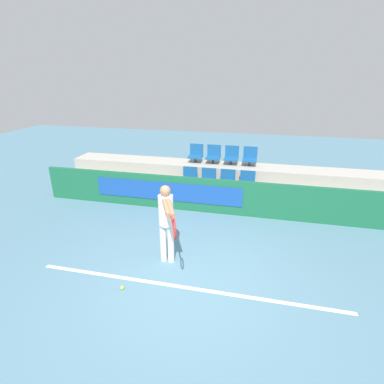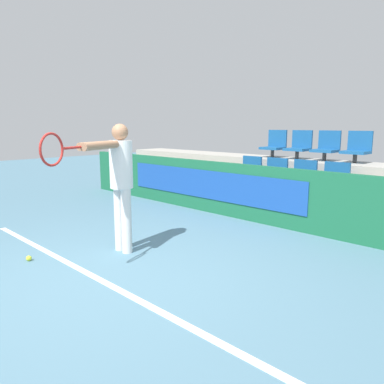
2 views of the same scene
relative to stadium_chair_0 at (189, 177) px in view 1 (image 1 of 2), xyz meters
name	(u,v)px [view 1 (image 1 of 2)]	position (x,y,z in m)	size (l,w,h in m)	color
ground_plane	(186,285)	(0.83, -3.76, -0.74)	(30.00, 30.00, 0.00)	slate
court_baseline	(185,287)	(0.83, -3.83, -0.74)	(5.69, 0.08, 0.01)	white
barrier_wall	(213,196)	(0.79, -0.63, -0.26)	(9.99, 0.14, 0.96)	#19603D
bleacher_tier_front	(217,197)	(0.83, -0.11, -0.50)	(9.59, 0.86, 0.49)	#ADA89E
bleacher_tier_middle	(221,180)	(0.83, 0.75, -0.26)	(9.59, 0.86, 0.98)	#ADA89E
stadium_chair_0	(189,177)	(0.00, 0.00, 0.00)	(0.42, 0.39, 0.55)	#333333
stadium_chair_1	(208,179)	(0.56, 0.00, 0.00)	(0.42, 0.39, 0.55)	#333333
stadium_chair_2	(227,180)	(1.11, 0.00, 0.00)	(0.42, 0.39, 0.55)	#333333
stadium_chair_3	(247,182)	(1.67, 0.00, 0.00)	(0.42, 0.39, 0.55)	#333333
stadium_chair_4	(196,154)	(0.00, 0.86, 0.49)	(0.42, 0.39, 0.55)	#333333
stadium_chair_5	(213,155)	(0.56, 0.86, 0.49)	(0.42, 0.39, 0.55)	#333333
stadium_chair_6	(231,156)	(1.11, 0.86, 0.49)	(0.42, 0.39, 0.55)	#333333
stadium_chair_7	(250,157)	(1.67, 0.86, 0.49)	(0.42, 0.39, 0.55)	#333333
tennis_player	(167,219)	(0.32, -3.18, 0.26)	(0.72, 1.42, 1.64)	silver
tennis_ball	(122,288)	(-0.24, -4.13, -0.71)	(0.07, 0.07, 0.07)	#CCDB33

